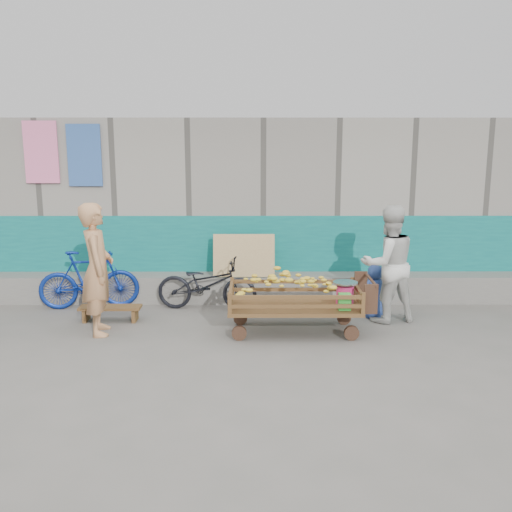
{
  "coord_description": "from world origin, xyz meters",
  "views": [
    {
      "loc": [
        0.47,
        -6.86,
        2.65
      ],
      "look_at": [
        0.49,
        1.2,
        1.0
      ],
      "focal_mm": 40.0,
      "sensor_mm": 36.0,
      "label": 1
    }
  ],
  "objects_px": {
    "bench": "(110,310)",
    "child": "(374,291)",
    "vendor_man": "(97,269)",
    "banana_cart": "(292,293)",
    "bicycle_dark": "(207,284)",
    "woman": "(388,264)",
    "bicycle_blue": "(89,280)"
  },
  "relations": [
    {
      "from": "bicycle_blue",
      "to": "woman",
      "type": "bearing_deg",
      "value": -108.46
    },
    {
      "from": "vendor_man",
      "to": "bicycle_dark",
      "type": "bearing_deg",
      "value": -64.4
    },
    {
      "from": "woman",
      "to": "banana_cart",
      "type": "bearing_deg",
      "value": 5.49
    },
    {
      "from": "vendor_man",
      "to": "woman",
      "type": "relative_size",
      "value": 1.05
    },
    {
      "from": "woman",
      "to": "child",
      "type": "distance_m",
      "value": 0.51
    },
    {
      "from": "bench",
      "to": "child",
      "type": "bearing_deg",
      "value": 2.34
    },
    {
      "from": "vendor_man",
      "to": "woman",
      "type": "xyz_separation_m",
      "value": [
        4.11,
        0.54,
        -0.05
      ]
    },
    {
      "from": "banana_cart",
      "to": "bicycle_dark",
      "type": "xyz_separation_m",
      "value": [
        -1.27,
        1.09,
        -0.16
      ]
    },
    {
      "from": "bicycle_blue",
      "to": "bicycle_dark",
      "type": "bearing_deg",
      "value": -102.91
    },
    {
      "from": "bench",
      "to": "woman",
      "type": "xyz_separation_m",
      "value": [
        4.1,
        0.0,
        0.7
      ]
    },
    {
      "from": "banana_cart",
      "to": "bench",
      "type": "height_order",
      "value": "banana_cart"
    },
    {
      "from": "bicycle_dark",
      "to": "woman",
      "type": "bearing_deg",
      "value": -95.1
    },
    {
      "from": "bicycle_blue",
      "to": "bench",
      "type": "bearing_deg",
      "value": -154.1
    },
    {
      "from": "bicycle_blue",
      "to": "banana_cart",
      "type": "bearing_deg",
      "value": -120.78
    },
    {
      "from": "bench",
      "to": "child",
      "type": "xyz_separation_m",
      "value": [
        3.95,
        0.16,
        0.24
      ]
    },
    {
      "from": "bench",
      "to": "child",
      "type": "relative_size",
      "value": 1.11
    },
    {
      "from": "child",
      "to": "bench",
      "type": "bearing_deg",
      "value": -25.19
    },
    {
      "from": "vendor_man",
      "to": "child",
      "type": "xyz_separation_m",
      "value": [
        3.96,
        0.69,
        -0.5
      ]
    },
    {
      "from": "banana_cart",
      "to": "bicycle_blue",
      "type": "distance_m",
      "value": 3.37
    },
    {
      "from": "bench",
      "to": "child",
      "type": "distance_m",
      "value": 3.96
    },
    {
      "from": "child",
      "to": "bicycle_dark",
      "type": "height_order",
      "value": "bicycle_dark"
    },
    {
      "from": "bench",
      "to": "vendor_man",
      "type": "bearing_deg",
      "value": -90.93
    },
    {
      "from": "vendor_man",
      "to": "bicycle_dark",
      "type": "relative_size",
      "value": 1.15
    },
    {
      "from": "bench",
      "to": "bicycle_dark",
      "type": "bearing_deg",
      "value": 22.67
    },
    {
      "from": "bench",
      "to": "bicycle_dark",
      "type": "relative_size",
      "value": 0.57
    },
    {
      "from": "banana_cart",
      "to": "woman",
      "type": "distance_m",
      "value": 1.56
    },
    {
      "from": "banana_cart",
      "to": "woman",
      "type": "height_order",
      "value": "woman"
    },
    {
      "from": "banana_cart",
      "to": "woman",
      "type": "relative_size",
      "value": 1.15
    },
    {
      "from": "child",
      "to": "vendor_man",
      "type": "bearing_deg",
      "value": -17.57
    },
    {
      "from": "child",
      "to": "bicycle_blue",
      "type": "bearing_deg",
      "value": -34.09
    },
    {
      "from": "bench",
      "to": "bicycle_dark",
      "type": "xyz_separation_m",
      "value": [
        1.39,
        0.58,
        0.25
      ]
    },
    {
      "from": "banana_cart",
      "to": "woman",
      "type": "bearing_deg",
      "value": 19.65
    }
  ]
}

